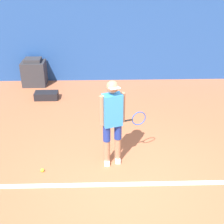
% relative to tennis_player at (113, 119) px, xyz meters
% --- Properties ---
extents(ground_plane, '(24.00, 24.00, 0.00)m').
position_rel_tennis_player_xyz_m(ground_plane, '(0.20, -0.66, -0.94)').
color(ground_plane, '#B76642').
extents(back_wall, '(24.00, 0.10, 2.44)m').
position_rel_tennis_player_xyz_m(back_wall, '(0.20, 4.41, 0.29)').
color(back_wall, '#234C99').
rests_on(back_wall, ground_plane).
extents(court_baseline, '(21.60, 0.10, 0.01)m').
position_rel_tennis_player_xyz_m(court_baseline, '(0.20, -0.68, -0.93)').
color(court_baseline, white).
rests_on(court_baseline, ground_plane).
extents(tennis_player, '(0.87, 0.40, 1.68)m').
position_rel_tennis_player_xyz_m(tennis_player, '(0.00, 0.00, 0.00)').
color(tennis_player, '#A37556').
rests_on(tennis_player, ground_plane).
extents(tennis_ball, '(0.07, 0.07, 0.07)m').
position_rel_tennis_player_xyz_m(tennis_ball, '(-1.31, -0.27, -0.90)').
color(tennis_ball, '#D1E533').
rests_on(tennis_ball, ground_plane).
extents(covered_chair, '(0.69, 0.56, 0.83)m').
position_rel_tennis_player_xyz_m(covered_chair, '(-2.25, 4.03, -0.54)').
color(covered_chair, '#333338').
rests_on(covered_chair, ground_plane).
extents(equipment_bag, '(0.64, 0.33, 0.20)m').
position_rel_tennis_player_xyz_m(equipment_bag, '(-1.74, 2.97, -0.83)').
color(equipment_bag, black).
rests_on(equipment_bag, ground_plane).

